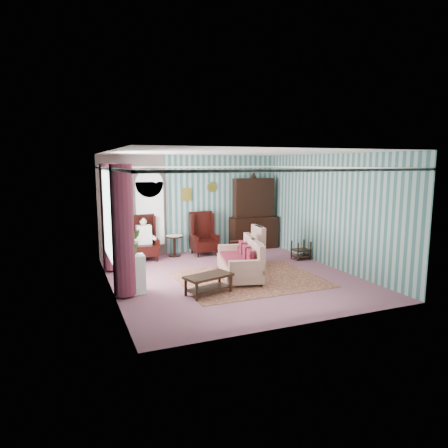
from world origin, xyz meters
name	(u,v)px	position (x,y,z in m)	size (l,w,h in m)	color
floor	(232,277)	(0.00, 0.00, 0.00)	(6.00, 6.00, 0.00)	#814B57
room_shell	(205,192)	(-0.62, 0.18, 2.01)	(5.53, 6.02, 2.91)	#35615C
bookcase	(150,218)	(-1.35, 2.84, 1.12)	(0.80, 0.28, 2.24)	white
dresser_hutch	(254,211)	(1.90, 2.72, 1.18)	(1.50, 0.56, 2.36)	black
wingback_left	(144,238)	(-1.60, 2.45, 0.62)	(0.76, 0.80, 1.25)	black
wingback_right	(204,234)	(0.15, 2.45, 0.62)	(0.76, 0.80, 1.25)	black
seated_woman	(144,239)	(-1.60, 2.45, 0.59)	(0.44, 0.40, 1.18)	silver
round_side_table	(175,246)	(-0.70, 2.60, 0.30)	(0.50, 0.50, 0.60)	black
nest_table	(301,250)	(2.47, 0.90, 0.27)	(0.45, 0.38, 0.54)	black
plant_stand	(131,275)	(-2.40, -0.30, 0.40)	(0.55, 0.35, 0.80)	silver
rug	(249,279)	(0.30, -0.30, 0.01)	(3.20, 2.60, 0.01)	#521B24
sofa	(239,256)	(0.14, -0.06, 0.50)	(1.84, 1.04, 1.00)	beige
floral_armchair	(247,248)	(0.77, 0.85, 0.46)	(0.85, 0.75, 0.92)	beige
coffee_table	(209,284)	(-0.94, -0.93, 0.20)	(0.98, 0.49, 0.40)	black
potted_plant_a	(128,248)	(-2.47, -0.41, 0.99)	(0.35, 0.30, 0.38)	#265119
potted_plant_b	(134,241)	(-2.30, -0.17, 1.06)	(0.29, 0.23, 0.52)	#24571B
potted_plant_c	(128,246)	(-2.44, -0.25, 1.00)	(0.23, 0.23, 0.40)	#1A561F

